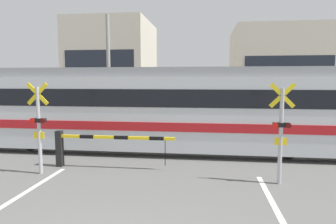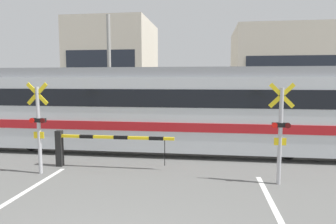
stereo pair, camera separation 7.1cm
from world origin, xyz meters
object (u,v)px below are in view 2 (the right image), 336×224
object	(u,v)px
crossing_barrier_far	(224,122)
crossing_signal_right	(280,129)
crossing_signal_left	(39,124)
pedestrian	(206,113)
crossing_barrier_near	(88,143)
commuter_train	(155,107)

from	to	relation	value
crossing_barrier_far	crossing_signal_right	xyz separation A→B (m)	(1.18, -6.27, 0.72)
crossing_signal_left	pedestrian	world-z (taller)	crossing_signal_left
crossing_barrier_near	pedestrian	size ratio (longest dim) A/B	2.33
commuter_train	crossing_barrier_far	size ratio (longest dim) A/B	4.10
crossing_signal_left	crossing_signal_right	distance (m)	6.99
crossing_signal_right	crossing_signal_left	bearing A→B (deg)	180.00
commuter_train	crossing_signal_right	xyz separation A→B (m)	(4.05, -3.47, -0.25)
crossing_barrier_far	crossing_signal_right	world-z (taller)	crossing_signal_right
crossing_barrier_far	pedestrian	xyz separation A→B (m)	(-0.88, 2.69, 0.17)
crossing_barrier_far	pedestrian	world-z (taller)	pedestrian
crossing_signal_left	crossing_barrier_near	bearing A→B (deg)	34.73
crossing_signal_left	crossing_barrier_far	bearing A→B (deg)	47.16
commuter_train	crossing_barrier_near	xyz separation A→B (m)	(-1.76, -2.65, -0.97)
commuter_train	crossing_barrier_far	xyz separation A→B (m)	(2.87, 2.80, -0.97)
pedestrian	crossing_signal_right	bearing A→B (deg)	-77.06
crossing_barrier_far	crossing_signal_left	bearing A→B (deg)	-132.84
crossing_barrier_near	crossing_barrier_far	xyz separation A→B (m)	(4.63, 5.45, 0.00)
crossing_barrier_far	crossing_signal_right	distance (m)	6.42
crossing_signal_left	crossing_signal_right	xyz separation A→B (m)	(6.99, 0.00, 0.00)
crossing_barrier_near	crossing_barrier_far	bearing A→B (deg)	49.63
crossing_barrier_far	crossing_barrier_near	bearing A→B (deg)	-130.37
crossing_barrier_near	crossing_barrier_far	world-z (taller)	same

